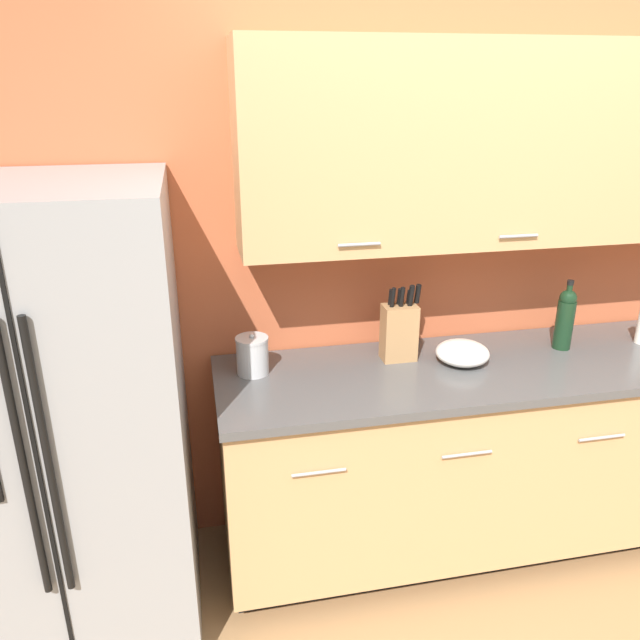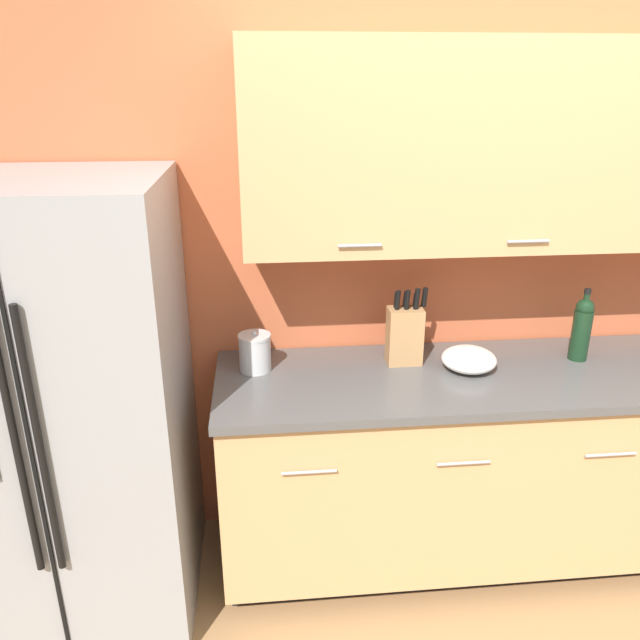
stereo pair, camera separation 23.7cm
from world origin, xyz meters
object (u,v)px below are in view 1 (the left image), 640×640
at_px(knife_block, 399,330).
at_px(mixing_bowl, 462,353).
at_px(steel_canister, 252,355).
at_px(wine_bottle, 565,318).
at_px(refrigerator, 63,423).

xyz_separation_m(knife_block, mixing_bowl, (0.25, -0.09, -0.08)).
bearing_deg(knife_block, mixing_bowl, -20.50).
height_order(knife_block, mixing_bowl, knife_block).
bearing_deg(mixing_bowl, steel_canister, 174.56).
distance_m(knife_block, wine_bottle, 0.74).
bearing_deg(wine_bottle, steel_canister, 178.89).
relative_size(wine_bottle, mixing_bowl, 1.40).
height_order(refrigerator, knife_block, refrigerator).
height_order(knife_block, wine_bottle, knife_block).
bearing_deg(wine_bottle, refrigerator, -175.81).
bearing_deg(mixing_bowl, wine_bottle, 6.48).
bearing_deg(mixing_bowl, knife_block, 159.50).
distance_m(refrigerator, wine_bottle, 2.08).
height_order(steel_canister, mixing_bowl, steel_canister).
xyz_separation_m(steel_canister, mixing_bowl, (0.86, -0.08, -0.03)).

